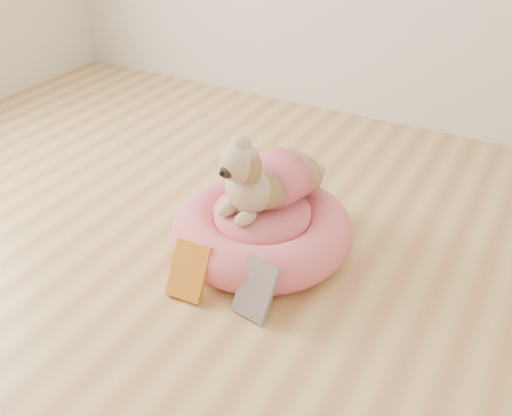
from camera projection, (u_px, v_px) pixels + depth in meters
The scene contains 5 objects.
floor at pixel (79, 342), 1.90m from camera, with size 4.50×4.50×0.00m, color tan.
pet_bed at pixel (262, 229), 2.30m from camera, with size 0.73×0.73×0.19m.
dog at pixel (266, 165), 2.19m from camera, with size 0.33×0.48×0.35m, color brown, non-canonical shape.
book_yellow at pixel (189, 271), 2.07m from camera, with size 0.14×0.03×0.21m, color gold.
book_white at pixel (256, 290), 1.98m from camera, with size 0.14×0.02×0.21m, color silver.
Camera 1 is at (1.18, -0.90, 1.40)m, focal length 40.00 mm.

